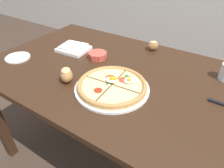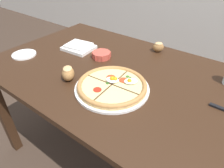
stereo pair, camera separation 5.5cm
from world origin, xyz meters
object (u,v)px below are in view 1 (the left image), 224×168
Objects in this scene: napkin_folded at (74,48)px; side_saucer at (18,58)px; ramekin_bowl at (98,55)px; bread_piece_near at (66,75)px; pizza at (112,86)px; bread_piece_mid at (153,45)px; dining_table at (120,87)px.

side_saucer is (-0.21, -0.27, -0.01)m from napkin_folded.
ramekin_bowl is at bearing 33.30° from side_saucer.
ramekin_bowl is 1.15× the size of bread_piece_near.
pizza is 0.50m from bread_piece_mid.
bread_piece_mid is at bearing 40.67° from side_saucer.
dining_table is 0.42m from napkin_folded.
side_saucer is at bearing 177.37° from bread_piece_near.
ramekin_bowl is 0.29m from bread_piece_near.
napkin_folded is 1.93× the size of bread_piece_near.
ramekin_bowl is 0.19m from napkin_folded.
bread_piece_mid is 0.85m from side_saucer.
dining_table is 17.51× the size of bread_piece_mid.
napkin_folded is (-0.44, 0.22, -0.00)m from pizza.
napkin_folded reaches higher than side_saucer.
bread_piece_near is 0.71× the size of side_saucer.
bread_piece_near reaches higher than bread_piece_mid.
napkin_folded is at bearing -146.58° from bread_piece_mid.
dining_table is 14.98× the size of bread_piece_near.
napkin_folded reaches higher than dining_table.
side_saucer reaches higher than dining_table.
pizza is 3.47× the size of bread_piece_near.
napkin_folded is at bearing 169.90° from dining_table.
bread_piece_mid reaches higher than ramekin_bowl.
bread_piece_near reaches higher than napkin_folded.
bread_piece_near is (0.21, -0.29, 0.02)m from napkin_folded.
side_saucer is (-0.61, -0.20, 0.10)m from dining_table.
pizza is at bearing -88.83° from bread_piece_mid.
side_saucer is (-0.41, -0.27, -0.01)m from ramekin_bowl.
dining_table is at bearing 104.99° from pizza.
pizza is at bearing -75.01° from dining_table.
bread_piece_near is at bearing -130.94° from dining_table.
ramekin_bowl reaches higher than side_saucer.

